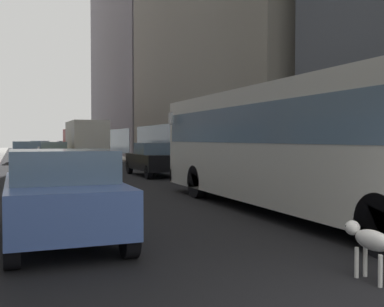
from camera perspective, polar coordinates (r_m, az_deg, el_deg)
The scene contains 11 objects.
ground_plane at distance 38.44m, azimuth -15.67°, elevation -0.96°, with size 120.00×120.00×0.00m, color black.
sidewalk_right at distance 39.38m, azimuth -7.39°, elevation -0.73°, with size 2.40×110.00×0.15m, color #ADA89E.
transit_bus at distance 11.60m, azimuth 12.39°, elevation 1.58°, with size 2.78×11.53×3.05m.
car_red_coupe at distance 45.89m, azimuth -15.06°, elevation 0.52°, with size 1.95×4.64×1.62m.
car_white_van at distance 48.60m, azimuth -18.23°, elevation 0.56°, with size 1.88×4.76×1.62m.
car_black_suv at distance 22.73m, azimuth -4.70°, elevation -0.69°, with size 1.76×4.47×1.62m.
car_silver_sedan at distance 37.69m, azimuth -19.84°, elevation 0.20°, with size 1.90×4.09×1.62m.
car_yellow_taxi at distance 31.73m, azimuth -16.72°, elevation -0.05°, with size 1.71×4.71×1.62m.
car_blue_hatchback at distance 8.81m, azimuth -15.81°, elevation -4.71°, with size 1.89×4.61×1.62m.
box_truck at distance 34.38m, azimuth -13.05°, elevation 1.52°, with size 2.30×7.50×3.05m.
dalmatian_dog at distance 6.45m, azimuth 20.93°, elevation -9.96°, with size 0.22×0.96×0.72m.
Camera 1 is at (-3.59, -3.23, 1.82)m, focal length 43.41 mm.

